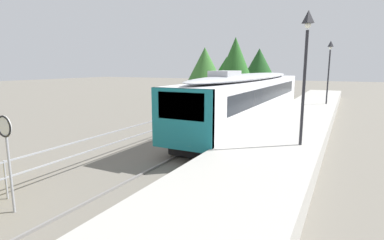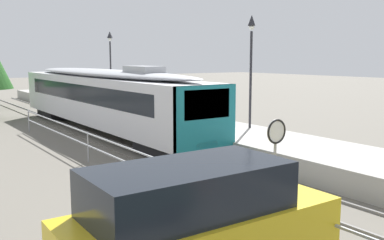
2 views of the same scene
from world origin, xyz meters
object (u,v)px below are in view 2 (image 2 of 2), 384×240
Objects in this scene: parked_van_yellow at (199,232)px; commuter_train at (103,96)px; platform_lamp_mid_platform at (251,50)px; platform_lamp_far_end at (110,53)px; speed_limit_sign at (276,147)px.

commuter_train is at bearing 71.49° from parked_van_yellow.
platform_lamp_mid_platform is 14.28m from parked_van_yellow.
commuter_train is 3.67× the size of platform_lamp_far_end.
platform_lamp_mid_platform is 1.00× the size of platform_lamp_far_end.
platform_lamp_mid_platform is 1.08× the size of parked_van_yellow.
commuter_train is 15.60m from speed_limit_sign.
speed_limit_sign is at bearing -98.32° from commuter_train.
platform_lamp_far_end reaches higher than parked_van_yellow.
commuter_train is 7.00× the size of speed_limit_sign.
platform_lamp_mid_platform is at bearing -59.37° from commuter_train.
parked_van_yellow is at bearing -108.51° from commuter_train.
parked_van_yellow is (-10.04, -25.33, -3.33)m from platform_lamp_far_end.
speed_limit_sign is (-6.62, -8.06, -2.50)m from platform_lamp_mid_platform.
platform_lamp_mid_platform is 1.91× the size of speed_limit_sign.
platform_lamp_mid_platform reaches higher than commuter_train.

